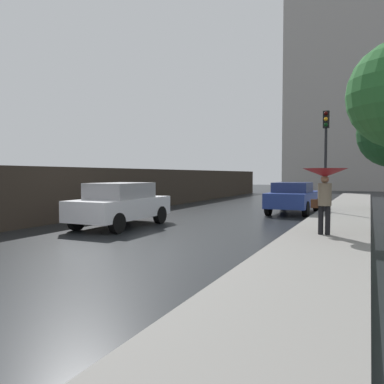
{
  "coord_description": "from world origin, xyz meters",
  "views": [
    {
      "loc": [
        6.16,
        -6.37,
        1.79
      ],
      "look_at": [
        0.91,
        4.96,
        1.22
      ],
      "focal_mm": 36.02,
      "sensor_mm": 36.0,
      "label": 1
    }
  ],
  "objects_px": {
    "pedestrian_with_umbrella_near": "(325,180)",
    "car_blue_mid_road": "(293,197)",
    "traffic_light": "(326,142)",
    "car_white_near_kerb": "(121,204)"
  },
  "relations": [
    {
      "from": "pedestrian_with_umbrella_near",
      "to": "car_blue_mid_road",
      "type": "bearing_deg",
      "value": 103.57
    },
    {
      "from": "car_blue_mid_road",
      "to": "traffic_light",
      "type": "height_order",
      "value": "traffic_light"
    },
    {
      "from": "pedestrian_with_umbrella_near",
      "to": "traffic_light",
      "type": "bearing_deg",
      "value": 92.68
    },
    {
      "from": "car_blue_mid_road",
      "to": "pedestrian_with_umbrella_near",
      "type": "xyz_separation_m",
      "value": [
        2.08,
        -6.99,
        0.9
      ]
    },
    {
      "from": "car_white_near_kerb",
      "to": "traffic_light",
      "type": "height_order",
      "value": "traffic_light"
    },
    {
      "from": "car_white_near_kerb",
      "to": "car_blue_mid_road",
      "type": "xyz_separation_m",
      "value": [
        4.54,
        7.17,
        -0.04
      ]
    },
    {
      "from": "car_white_near_kerb",
      "to": "pedestrian_with_umbrella_near",
      "type": "xyz_separation_m",
      "value": [
        6.62,
        0.18,
        0.85
      ]
    },
    {
      "from": "traffic_light",
      "to": "car_blue_mid_road",
      "type": "bearing_deg",
      "value": -178.45
    },
    {
      "from": "car_white_near_kerb",
      "to": "pedestrian_with_umbrella_near",
      "type": "height_order",
      "value": "pedestrian_with_umbrella_near"
    },
    {
      "from": "car_blue_mid_road",
      "to": "car_white_near_kerb",
      "type": "bearing_deg",
      "value": -120.59
    }
  ]
}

